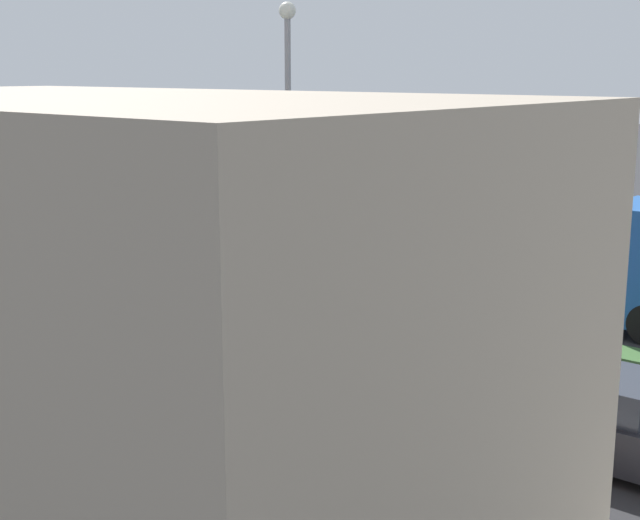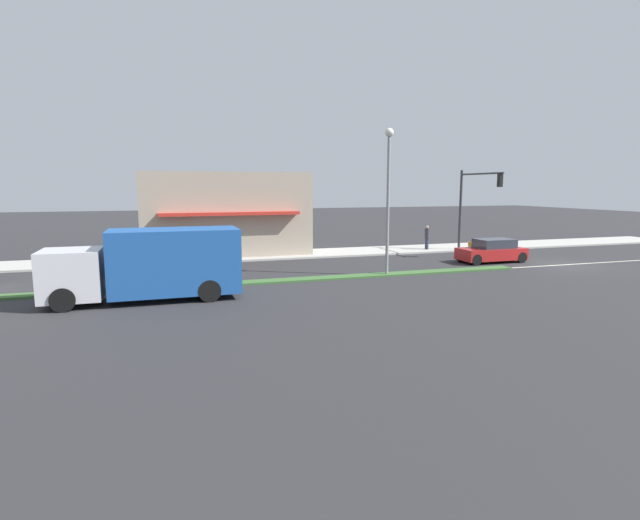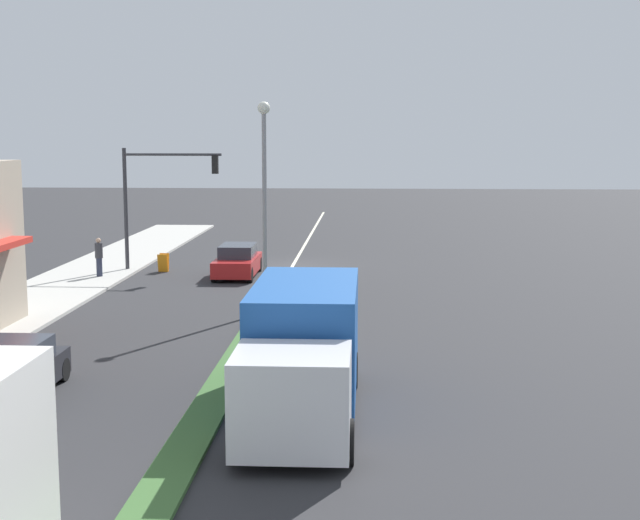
{
  "view_description": "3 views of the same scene",
  "coord_description": "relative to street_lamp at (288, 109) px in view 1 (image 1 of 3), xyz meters",
  "views": [
    {
      "loc": [
        17.38,
        27.24,
        5.76
      ],
      "look_at": [
        1.51,
        13.82,
        1.33
      ],
      "focal_mm": 50.0,
      "sensor_mm": 36.0,
      "label": 1
    },
    {
      "loc": [
        -23.21,
        22.61,
        4.57
      ],
      "look_at": [
        -0.15,
        15.14,
        1.0
      ],
      "focal_mm": 28.0,
      "sensor_mm": 36.0,
      "label": 2
    },
    {
      "loc": [
        -3.66,
        42.65,
        6.35
      ],
      "look_at": [
        -1.94,
        11.06,
        1.87
      ],
      "focal_mm": 50.0,
      "sensor_mm": 36.0,
      "label": 3
    }
  ],
  "objects": [
    {
      "name": "sedan_dark",
      "position": [
        5.0,
        10.75,
        -4.14
      ],
      "size": [
        1.77,
        4.04,
        1.33
      ],
      "color": "black",
      "rests_on": "ground"
    },
    {
      "name": "sidewalk_right",
      "position": [
        9.0,
        7.04,
        -4.72
      ],
      "size": [
        4.0,
        73.0,
        0.12
      ],
      "primitive_type": "cube",
      "color": "#B2AFA8",
      "rests_on": "ground"
    },
    {
      "name": "hatchback_red",
      "position": [
        2.2,
        -8.1,
        -4.1
      ],
      "size": [
        1.77,
        4.06,
        1.42
      ],
      "color": "#AD1E1E",
      "rests_on": "ground"
    },
    {
      "name": "building_corner_store",
      "position": [
        11.08,
        6.9,
        -1.97
      ],
      "size": [
        6.69,
        10.77,
        5.37
      ],
      "color": "tan",
      "rests_on": "sidewalk_right"
    },
    {
      "name": "ground_plane",
      "position": [
        0.0,
        6.54,
        -4.78
      ],
      "size": [
        160.0,
        160.0,
        0.0
      ],
      "primitive_type": "plane",
      "color": "#2B2B2D"
    },
    {
      "name": "lane_marking_center",
      "position": [
        0.0,
        -11.46,
        -4.77
      ],
      "size": [
        0.16,
        60.0,
        0.01
      ],
      "primitive_type": "cube",
      "color": "beige",
      "rests_on": "ground"
    },
    {
      "name": "street_lamp",
      "position": [
        0.0,
        0.0,
        0.0
      ],
      "size": [
        0.44,
        0.44,
        7.37
      ],
      "color": "gray",
      "rests_on": "median_strip"
    }
  ]
}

